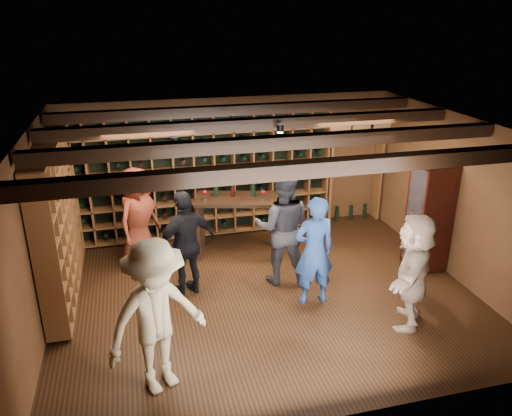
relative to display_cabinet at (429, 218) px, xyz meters
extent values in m
plane|color=black|center=(-2.71, -0.20, -0.86)|extent=(6.00, 6.00, 0.00)
plane|color=brown|center=(-2.71, 2.30, 0.39)|extent=(6.00, 0.00, 6.00)
plane|color=brown|center=(-2.71, -2.70, 0.39)|extent=(6.00, 0.00, 6.00)
plane|color=brown|center=(-5.71, -0.20, 0.39)|extent=(0.00, 5.00, 5.00)
plane|color=brown|center=(0.29, -0.20, 0.39)|extent=(0.00, 5.00, 5.00)
plane|color=black|center=(-2.71, -0.20, 1.64)|extent=(6.00, 6.00, 0.00)
cube|color=black|center=(-2.71, -1.80, 1.56)|extent=(5.90, 0.18, 0.16)
cube|color=black|center=(-2.71, -0.70, 1.56)|extent=(5.90, 0.18, 0.16)
cube|color=black|center=(-2.71, 0.40, 1.56)|extent=(5.90, 0.18, 0.16)
cube|color=black|center=(-2.71, 1.50, 1.56)|extent=(5.90, 0.18, 0.16)
cylinder|color=black|center=(-3.91, -0.20, 1.53)|extent=(0.10, 0.10, 0.10)
cylinder|color=black|center=(-2.41, 0.20, 1.53)|extent=(0.10, 0.10, 0.10)
cylinder|color=black|center=(-1.31, -0.50, 1.53)|extent=(0.10, 0.10, 0.10)
cylinder|color=black|center=(-2.91, 1.00, 1.53)|extent=(0.10, 0.10, 0.10)
cube|color=brown|center=(-3.24, 2.13, 0.29)|extent=(4.65, 0.30, 2.20)
cube|color=black|center=(-3.24, 2.13, 0.29)|extent=(4.56, 0.02, 2.16)
cube|color=brown|center=(-5.54, 0.62, 0.29)|extent=(0.30, 2.65, 2.20)
cube|color=black|center=(-5.54, 0.62, 0.29)|extent=(0.29, 0.02, 2.16)
cube|color=brown|center=(-0.31, 2.12, 0.99)|extent=(1.15, 0.32, 0.04)
cube|color=brown|center=(0.21, 2.12, 0.07)|extent=(0.05, 0.28, 1.85)
cube|color=brown|center=(-0.83, 2.12, 0.07)|extent=(0.05, 0.28, 1.85)
cube|color=tan|center=(-0.71, 2.12, 1.11)|extent=(0.40, 0.30, 0.20)
cube|color=tan|center=(-0.26, 2.12, 1.11)|extent=(0.40, 0.30, 0.20)
cube|color=tan|center=(0.09, 2.12, 1.11)|extent=(0.40, 0.30, 0.20)
cube|color=#330F0A|center=(0.01, 0.00, -0.81)|extent=(0.55, 0.50, 0.10)
cube|color=#330F0A|center=(0.01, 0.00, 0.04)|extent=(0.55, 0.50, 1.70)
cube|color=white|center=(-0.25, 0.00, 0.04)|extent=(0.01, 0.46, 1.60)
cube|color=#330F0A|center=(0.01, 0.00, 0.04)|extent=(0.50, 0.44, 0.02)
sphere|color=#59260C|center=(-0.01, 0.00, 0.14)|extent=(0.18, 0.18, 0.18)
imported|color=navy|center=(-2.12, -0.54, -0.05)|extent=(0.59, 0.39, 1.60)
imported|color=black|center=(-2.37, 0.15, 0.04)|extent=(1.03, 0.91, 1.79)
imported|color=maroon|center=(-4.45, 1.22, -0.02)|extent=(0.93, 0.96, 1.66)
imported|color=black|center=(-3.81, 0.12, -0.05)|extent=(1.02, 0.74, 1.60)
imported|color=tan|center=(-4.35, -1.77, 0.04)|extent=(1.33, 1.10, 1.79)
imported|color=tan|center=(-1.06, -1.35, -0.07)|extent=(1.22, 1.46, 1.57)
cube|color=black|center=(-2.84, 1.25, 0.13)|extent=(1.47, 0.99, 0.06)
cube|color=black|center=(-3.50, 1.13, -0.37)|extent=(0.08, 0.08, 0.97)
cube|color=black|center=(-2.31, 0.82, -0.37)|extent=(0.08, 0.08, 0.97)
cube|color=black|center=(-3.36, 1.67, -0.37)|extent=(0.08, 0.08, 0.97)
cube|color=black|center=(-2.17, 1.36, -0.37)|extent=(0.08, 0.08, 0.97)
cylinder|color=black|center=(-3.15, 1.39, 0.30)|extent=(0.07, 0.07, 0.28)
cylinder|color=black|center=(-2.88, 1.31, 0.30)|extent=(0.07, 0.07, 0.28)
cylinder|color=black|center=(-2.55, 1.23, 0.30)|extent=(0.07, 0.07, 0.28)
camera|label=1|loc=(-4.43, -6.35, 3.06)|focal=35.00mm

